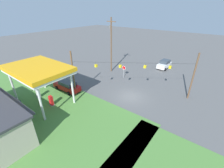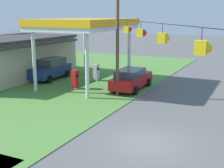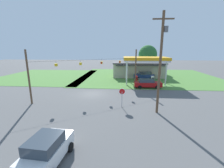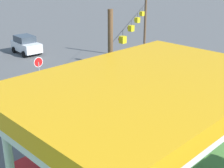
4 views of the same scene
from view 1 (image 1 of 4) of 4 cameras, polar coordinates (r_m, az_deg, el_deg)
ground_plane at (r=24.25m, az=7.11°, el=-4.72°), size 160.00×160.00×0.00m
gas_station_canopy at (r=22.93m, az=-26.42°, el=4.85°), size 9.16×6.16×5.63m
fuel_pump_near at (r=23.33m, az=-22.14°, el=-6.01°), size 0.71×0.56×1.55m
fuel_pump_far at (r=26.16m, az=-26.32°, el=-3.20°), size 0.71×0.56×1.55m
car_at_pumps_front at (r=26.50m, az=-16.76°, el=-0.58°), size 5.17×2.19×1.71m
car_at_pumps_rear at (r=23.83m, az=-33.80°, el=-7.43°), size 4.86×2.29×1.99m
car_on_crossroad at (r=36.96m, az=19.32°, el=7.10°), size 2.35×4.15×1.97m
stop_sign_roadside at (r=29.89m, az=4.51°, el=5.65°), size 0.80×0.08×2.50m
utility_pole_main at (r=31.95m, az=-0.36°, el=15.31°), size 2.20×0.44×11.10m
signal_span_gantry at (r=22.43m, az=7.71°, el=3.97°), size 14.98×10.24×7.25m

